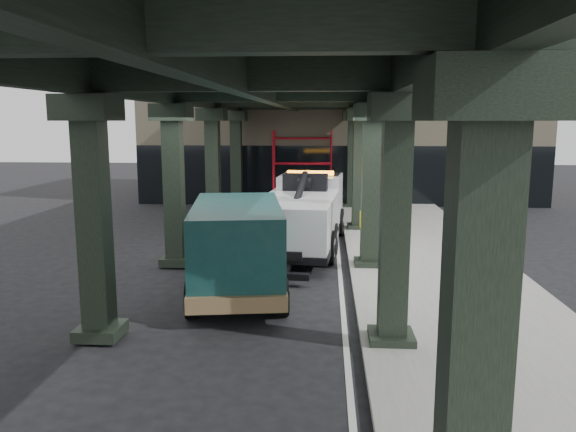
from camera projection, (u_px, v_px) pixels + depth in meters
The scene contains 8 objects.
ground at pixel (279, 287), 15.42m from camera, with size 90.00×90.00×0.00m, color black.
sidewalk at pixel (432, 268), 17.07m from camera, with size 5.00×40.00×0.15m, color gray.
lane_stripe at pixel (340, 269), 17.27m from camera, with size 0.12×38.00×0.01m, color silver.
viaduct at pixel (271, 88), 16.50m from camera, with size 7.40×32.00×6.40m.
building at pixel (339, 129), 34.28m from camera, with size 22.00×10.00×8.00m, color #C6B793.
scaffolding at pixel (302, 167), 29.47m from camera, with size 3.08×0.88×4.00m.
tow_truck at pixel (304, 211), 19.97m from camera, with size 3.07×8.53×2.74m.
towed_van at pixel (237, 244), 14.71m from camera, with size 3.12×6.21×2.41m.
Camera 1 is at (1.26, -14.82, 4.50)m, focal length 35.00 mm.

